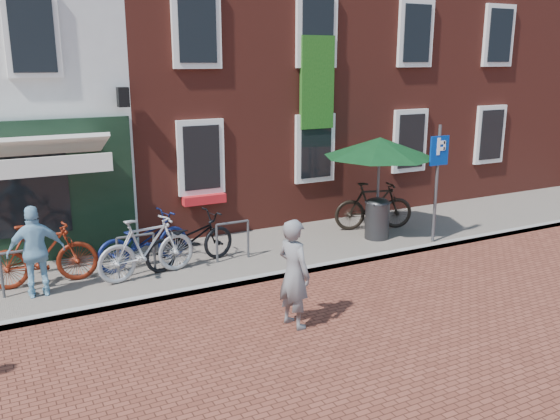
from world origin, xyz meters
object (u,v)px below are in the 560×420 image
bicycle_2 (143,240)px  bicycle_4 (190,240)px  parking_sign (438,168)px  parasol (380,143)px  woman (294,273)px  bicycle_1 (42,255)px  cafe_person (36,251)px  bicycle_5 (374,206)px  bicycle_3 (147,248)px  litter_bin (377,216)px

bicycle_2 → bicycle_4: 0.94m
parking_sign → parasol: (-0.81, 1.06, 0.46)m
parking_sign → bicycle_2: bearing=166.5°
woman → bicycle_2: woman is taller
bicycle_1 → bicycle_4: 2.76m
cafe_person → bicycle_5: (7.72, 0.71, -0.23)m
woman → bicycle_2: 3.95m
cafe_person → bicycle_3: 1.95m
bicycle_1 → bicycle_4: (2.76, -0.20, -0.06)m
woman → bicycle_4: bearing=-2.7°
bicycle_1 → bicycle_5: bearing=-84.8°
woman → bicycle_1: 4.82m
bicycle_2 → parking_sign: bearing=-118.0°
cafe_person → bicycle_2: cafe_person is taller
parking_sign → bicycle_2: 6.56m
bicycle_3 → cafe_person: bearing=81.7°
parasol → bicycle_5: bearing=63.3°
woman → bicycle_1: bearing=31.0°
parasol → bicycle_3: bearing=-177.3°
parking_sign → woman: parking_sign is taller
parking_sign → parasol: bearing=127.5°
bicycle_4 → woman: bearing=178.0°
parasol → litter_bin: bearing=-125.3°
parasol → bicycle_1: bearing=178.3°
bicycle_3 → parking_sign: bearing=-106.2°
cafe_person → bicycle_3: (1.94, 0.03, -0.23)m
woman → litter_bin: bearing=-65.4°
cafe_person → parking_sign: bearing=175.7°
bicycle_2 → bicycle_1: bearing=82.1°
litter_bin → cafe_person: (-7.34, -0.05, 0.29)m
parasol → cafe_person: 7.64m
parasol → parking_sign: bearing=-52.5°
litter_bin → bicycle_3: size_ratio=0.53×
bicycle_1 → bicycle_2: bearing=-79.6°
bicycle_5 → parking_sign: bearing=-140.1°
bicycle_1 → bicycle_3: 1.87m
parasol → woman: size_ratio=1.48×
cafe_person → bicycle_2: size_ratio=0.81×
bicycle_2 → parasol: bearing=-109.2°
cafe_person → bicycle_4: (2.89, 0.30, -0.29)m
bicycle_1 → bicycle_2: bicycle_1 is taller
litter_bin → bicycle_4: 4.46m
parking_sign → bicycle_5: parking_sign is taller
bicycle_1 → bicycle_2: size_ratio=0.97×
cafe_person → bicycle_2: (2.05, 0.73, -0.29)m
litter_bin → bicycle_4: bearing=176.8°
woman → bicycle_5: size_ratio=0.90×
bicycle_1 → bicycle_3: bearing=-101.1°
litter_bin → bicycle_3: (-5.40, -0.02, 0.06)m
woman → cafe_person: woman is taller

